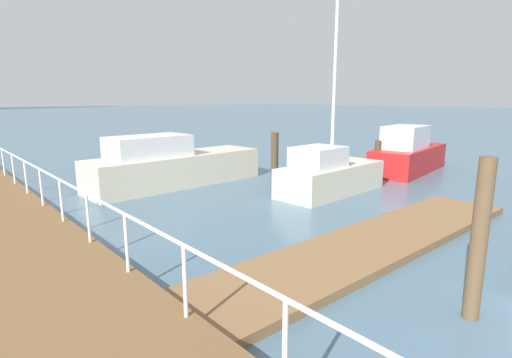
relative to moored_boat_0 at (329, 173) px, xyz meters
name	(u,v)px	position (x,y,z in m)	size (l,w,h in m)	color
ground_plane	(85,174)	(-5.44, 9.56, -0.73)	(300.00, 300.00, 0.00)	slate
floating_dock	(370,245)	(-3.53, -4.08, -0.64)	(10.82, 2.00, 0.18)	olive
boardwalk_railing	(87,203)	(-8.59, -0.56, 0.53)	(0.06, 31.00, 1.08)	white
dock_piling_1	(275,162)	(-1.30, 1.46, 0.36)	(0.27, 0.27, 2.17)	#473826
dock_piling_3	(377,158)	(4.25, 0.73, 0.05)	(0.27, 0.27, 1.56)	#473826
dock_piling_4	(479,241)	(-4.89, -6.78, 0.55)	(0.25, 0.25, 2.56)	brown
moored_boat_0	(329,173)	(0.00, 0.00, 0.00)	(4.53, 1.97, 9.59)	beige
moored_boat_1	(172,166)	(-3.60, 4.87, 0.06)	(7.11, 2.32, 2.02)	beige
moored_boat_3	(408,154)	(6.09, 0.29, 0.10)	(5.59, 2.69, 2.17)	red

